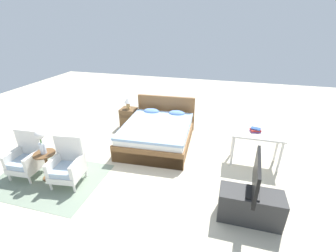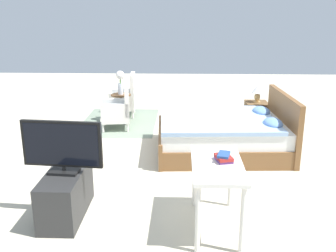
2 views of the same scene
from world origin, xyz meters
TOP-DOWN VIEW (x-y plane):
  - ground_plane at (0.00, 0.00)m, footprint 16.00×16.00m
  - floor_rug at (-1.83, -1.08)m, footprint 2.10×1.50m
  - bed at (-0.15, 0.90)m, footprint 1.73×2.11m
  - armchair_by_window_left at (-2.31, -1.02)m, footprint 0.57×0.57m
  - armchair_by_window_right at (-1.36, -1.02)m, footprint 0.61×0.61m
  - side_table at (-1.83, -1.03)m, footprint 0.40×0.40m
  - flower_vase at (-1.83, -1.03)m, footprint 0.17×0.17m
  - nightstand at (-1.25, 1.60)m, footprint 0.44×0.41m
  - table_lamp at (-1.25, 1.60)m, footprint 0.22×0.22m
  - tv_stand at (1.96, -1.09)m, footprint 0.96×0.40m
  - tv_flatscreen at (1.96, -1.09)m, footprint 0.23×0.88m
  - vanity_desk at (2.15, 0.57)m, footprint 1.04×0.52m
  - book_stack at (2.10, 0.64)m, footprint 0.24×0.19m

SIDE VIEW (x-z plane):
  - ground_plane at x=0.00m, z-range 0.00..0.00m
  - floor_rug at x=-1.83m, z-range 0.00..0.01m
  - tv_stand at x=1.96m, z-range 0.00..0.52m
  - nightstand at x=-1.25m, z-range 0.00..0.57m
  - bed at x=-0.15m, z-range -0.18..0.78m
  - side_table at x=-1.83m, z-range 0.07..0.65m
  - armchair_by_window_left at x=-2.31m, z-range -0.08..0.84m
  - armchair_by_window_right at x=-1.36m, z-range -0.08..0.84m
  - vanity_desk at x=2.15m, z-range 0.26..0.99m
  - book_stack at x=2.10m, z-range 0.73..0.82m
  - table_lamp at x=-1.25m, z-range 0.62..0.95m
  - tv_flatscreen at x=1.96m, z-range 0.53..1.12m
  - flower_vase at x=-1.83m, z-range 0.63..1.11m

